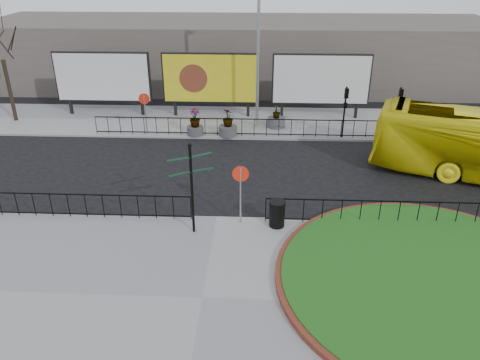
# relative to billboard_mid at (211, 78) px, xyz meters

# --- Properties ---
(ground) EXTENTS (90.00, 90.00, 0.00)m
(ground) POSITION_rel_billboard_mid_xyz_m (1.50, -12.97, -2.60)
(ground) COLOR black
(ground) RESTS_ON ground
(pavement_near) EXTENTS (30.00, 10.00, 0.12)m
(pavement_near) POSITION_rel_billboard_mid_xyz_m (1.50, -17.97, -2.54)
(pavement_near) COLOR gray
(pavement_near) RESTS_ON ground
(pavement_far) EXTENTS (44.00, 6.00, 0.12)m
(pavement_far) POSITION_rel_billboard_mid_xyz_m (1.50, -0.97, -2.54)
(pavement_far) COLOR gray
(pavement_far) RESTS_ON ground
(brick_edge) EXTENTS (10.40, 10.40, 0.18)m
(brick_edge) POSITION_rel_billboard_mid_xyz_m (9.00, -16.97, -2.39)
(brick_edge) COLOR maroon
(brick_edge) RESTS_ON pavement_near
(grass_lawn) EXTENTS (10.00, 10.00, 0.22)m
(grass_lawn) POSITION_rel_billboard_mid_xyz_m (9.00, -16.97, -2.37)
(grass_lawn) COLOR #1B4C14
(grass_lawn) RESTS_ON pavement_near
(railing_near_left) EXTENTS (10.00, 0.10, 1.10)m
(railing_near_left) POSITION_rel_billboard_mid_xyz_m (-4.50, -13.27, -1.93)
(railing_near_left) COLOR black
(railing_near_left) RESTS_ON pavement_near
(railing_near_right) EXTENTS (9.00, 0.10, 1.10)m
(railing_near_right) POSITION_rel_billboard_mid_xyz_m (8.00, -13.27, -1.93)
(railing_near_right) COLOR black
(railing_near_right) RESTS_ON pavement_near
(railing_far) EXTENTS (18.00, 0.10, 1.10)m
(railing_far) POSITION_rel_billboard_mid_xyz_m (2.50, -3.67, -1.93)
(railing_far) COLOR black
(railing_far) RESTS_ON pavement_far
(speed_sign_far) EXTENTS (0.64, 0.07, 2.47)m
(speed_sign_far) POSITION_rel_billboard_mid_xyz_m (-3.50, -3.57, -0.68)
(speed_sign_far) COLOR gray
(speed_sign_far) RESTS_ON pavement_far
(speed_sign_near) EXTENTS (0.64, 0.07, 2.47)m
(speed_sign_near) POSITION_rel_billboard_mid_xyz_m (2.50, -13.37, -0.68)
(speed_sign_near) COLOR gray
(speed_sign_near) RESTS_ON pavement_near
(billboard_left) EXTENTS (6.20, 0.31, 4.10)m
(billboard_left) POSITION_rel_billboard_mid_xyz_m (-7.00, 0.00, 0.00)
(billboard_left) COLOR black
(billboard_left) RESTS_ON pavement_far
(billboard_mid) EXTENTS (6.20, 0.31, 4.10)m
(billboard_mid) POSITION_rel_billboard_mid_xyz_m (0.00, 0.00, 0.00)
(billboard_mid) COLOR black
(billboard_mid) RESTS_ON pavement_far
(billboard_right) EXTENTS (6.20, 0.31, 4.10)m
(billboard_right) POSITION_rel_billboard_mid_xyz_m (7.00, 0.00, 0.00)
(billboard_right) COLOR black
(billboard_right) RESTS_ON pavement_far
(lamp_post) EXTENTS (0.74, 0.18, 9.23)m
(lamp_post) POSITION_rel_billboard_mid_xyz_m (3.01, -1.97, 2.23)
(lamp_post) COLOR gray
(lamp_post) RESTS_ON pavement_far
(signal_pole_a) EXTENTS (0.22, 0.26, 3.00)m
(signal_pole_a) POSITION_rel_billboard_mid_xyz_m (8.00, -3.63, -0.50)
(signal_pole_a) COLOR black
(signal_pole_a) RESTS_ON pavement_far
(signal_pole_b) EXTENTS (0.22, 0.26, 3.00)m
(signal_pole_b) POSITION_rel_billboard_mid_xyz_m (11.00, -3.63, -0.50)
(signal_pole_b) COLOR black
(signal_pole_b) RESTS_ON pavement_far
(tree_left) EXTENTS (2.00, 2.00, 7.00)m
(tree_left) POSITION_rel_billboard_mid_xyz_m (-12.50, -1.47, 1.02)
(tree_left) COLOR #2D2119
(tree_left) RESTS_ON pavement_far
(building_backdrop) EXTENTS (40.00, 10.00, 5.00)m
(building_backdrop) POSITION_rel_billboard_mid_xyz_m (1.50, 9.03, -0.10)
(building_backdrop) COLOR #5A544F
(building_backdrop) RESTS_ON ground
(fingerpost_sign) EXTENTS (1.63, 1.04, 3.69)m
(fingerpost_sign) POSITION_rel_billboard_mid_xyz_m (0.72, -14.13, -0.25)
(fingerpost_sign) COLOR black
(fingerpost_sign) RESTS_ON pavement_near
(litter_bin) EXTENTS (0.66, 0.66, 1.09)m
(litter_bin) POSITION_rel_billboard_mid_xyz_m (3.95, -13.57, -1.93)
(litter_bin) COLOR black
(litter_bin) RESTS_ON pavement_near
(planter_a) EXTENTS (0.96, 0.96, 1.59)m
(planter_a) POSITION_rel_billboard_mid_xyz_m (-0.61, -3.57, -1.86)
(planter_a) COLOR #4C4C4F
(planter_a) RESTS_ON pavement_far
(planter_b) EXTENTS (1.09, 1.09, 1.64)m
(planter_b) POSITION_rel_billboard_mid_xyz_m (1.32, -3.57, -1.90)
(planter_b) COLOR #4C4C4F
(planter_b) RESTS_ON pavement_far
(planter_c) EXTENTS (1.10, 1.10, 1.42)m
(planter_c) POSITION_rel_billboard_mid_xyz_m (4.19, -1.97, -2.04)
(planter_c) COLOR #4C4C4F
(planter_c) RESTS_ON pavement_far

